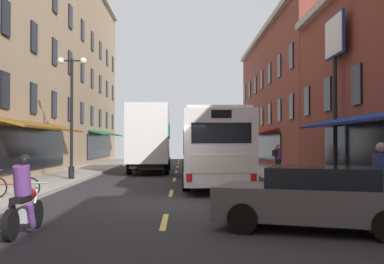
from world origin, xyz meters
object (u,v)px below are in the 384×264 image
(motorcycle_rider, at_px, (24,200))
(pedestrian_near, at_px, (278,158))
(box_truck, at_px, (150,139))
(sedan_near, at_px, (318,198))
(pedestrian_mid, at_px, (381,180))
(billboard_sign, at_px, (335,58))
(sedan_mid, at_px, (155,157))
(street_lamp_twin, at_px, (72,112))
(bicycle_near, at_px, (14,186))
(transit_bus, at_px, (211,147))

(motorcycle_rider, height_order, pedestrian_near, pedestrian_near)
(box_truck, bearing_deg, sedan_near, -75.86)
(motorcycle_rider, height_order, pedestrian_mid, pedestrian_mid)
(billboard_sign, height_order, pedestrian_mid, billboard_sign)
(box_truck, height_order, sedan_mid, box_truck)
(billboard_sign, bearing_deg, motorcycle_rider, -132.93)
(sedan_near, relative_size, street_lamp_twin, 0.77)
(box_truck, bearing_deg, sedan_mid, 91.19)
(sedan_mid, distance_m, bicycle_near, 23.79)
(sedan_mid, xyz_separation_m, motorcycle_rider, (-1.02, -28.94, -0.00))
(billboard_sign, distance_m, sedan_near, 12.03)
(motorcycle_rider, height_order, street_lamp_twin, street_lamp_twin)
(street_lamp_twin, bearing_deg, billboard_sign, -12.80)
(pedestrian_near, bearing_deg, billboard_sign, -23.89)
(bicycle_near, distance_m, pedestrian_near, 15.58)
(sedan_mid, xyz_separation_m, bicycle_near, (-3.12, -23.58, -0.21))
(bicycle_near, distance_m, pedestrian_mid, 10.90)
(box_truck, bearing_deg, billboard_sign, -47.39)
(sedan_mid, relative_size, motorcycle_rider, 2.06)
(box_truck, xyz_separation_m, pedestrian_mid, (6.56, -19.34, -1.05))
(billboard_sign, xyz_separation_m, pedestrian_mid, (-2.14, -9.90, -4.55))
(street_lamp_twin, bearing_deg, sedan_mid, 78.54)
(billboard_sign, distance_m, motorcycle_rider, 15.32)
(transit_bus, bearing_deg, sedan_mid, 102.02)
(motorcycle_rider, bearing_deg, sedan_near, 2.63)
(motorcycle_rider, xyz_separation_m, pedestrian_near, (8.57, 16.69, 0.33))
(sedan_mid, xyz_separation_m, pedestrian_mid, (6.74, -28.20, 0.34))
(transit_bus, xyz_separation_m, pedestrian_near, (3.99, 4.51, -0.66))
(street_lamp_twin, bearing_deg, motorcycle_rider, -80.90)
(motorcycle_rider, distance_m, pedestrian_near, 18.77)
(pedestrian_near, xyz_separation_m, street_lamp_twin, (-10.72, -3.32, 2.36))
(bicycle_near, xyz_separation_m, pedestrian_near, (10.68, 11.33, 0.54))
(box_truck, distance_m, sedan_mid, 8.97)
(sedan_near, relative_size, bicycle_near, 2.67)
(motorcycle_rider, bearing_deg, bicycle_near, 111.45)
(billboard_sign, distance_m, transit_bus, 6.76)
(transit_bus, relative_size, pedestrian_mid, 6.67)
(billboard_sign, height_order, bicycle_near, billboard_sign)
(transit_bus, bearing_deg, street_lamp_twin, 170.00)
(transit_bus, height_order, bicycle_near, transit_bus)
(sedan_near, bearing_deg, pedestrian_mid, 16.07)
(transit_bus, bearing_deg, box_truck, 113.21)
(box_truck, distance_m, motorcycle_rider, 20.16)
(pedestrian_mid, bearing_deg, transit_bus, 157.41)
(box_truck, distance_m, street_lamp_twin, 7.61)
(box_truck, bearing_deg, street_lamp_twin, -116.46)
(street_lamp_twin, bearing_deg, pedestrian_mid, -51.92)
(bicycle_near, bearing_deg, box_truck, 77.35)
(street_lamp_twin, bearing_deg, pedestrian_near, 17.23)
(bicycle_near, height_order, street_lamp_twin, street_lamp_twin)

